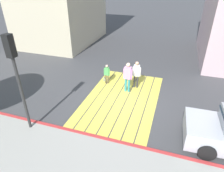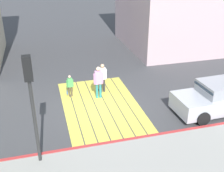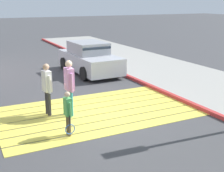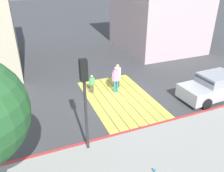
{
  "view_description": "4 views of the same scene",
  "coord_description": "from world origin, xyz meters",
  "px_view_note": "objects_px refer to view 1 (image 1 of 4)",
  "views": [
    {
      "loc": [
        -8.92,
        -2.39,
        6.07
      ],
      "look_at": [
        -0.11,
        0.52,
        0.78
      ],
      "focal_mm": 32.0,
      "sensor_mm": 36.0,
      "label": 1
    },
    {
      "loc": [
        -12.31,
        2.75,
        7.19
      ],
      "look_at": [
        -0.36,
        -0.49,
        1.23
      ],
      "focal_mm": 45.08,
      "sensor_mm": 36.0,
      "label": 2
    },
    {
      "loc": [
        3.84,
        8.87,
        3.59
      ],
      "look_at": [
        -0.6,
        -0.03,
        0.81
      ],
      "focal_mm": 49.39,
      "sensor_mm": 36.0,
      "label": 3
    },
    {
      "loc": [
        -11.25,
        5.18,
        7.09
      ],
      "look_at": [
        0.4,
        0.39,
        0.78
      ],
      "focal_mm": 36.71,
      "sensor_mm": 36.0,
      "label": 4
    }
  ],
  "objects_px": {
    "pedestrian_adult_lead": "(136,73)",
    "traffic_light_corner": "(15,66)",
    "pedestrian_child_with_racket": "(107,73)",
    "pedestrian_adult_trailing": "(128,75)"
  },
  "relations": [
    {
      "from": "pedestrian_adult_trailing",
      "to": "pedestrian_child_with_racket",
      "type": "distance_m",
      "value": 1.59
    },
    {
      "from": "traffic_light_corner",
      "to": "pedestrian_child_with_racket",
      "type": "distance_m",
      "value": 5.81
    },
    {
      "from": "pedestrian_adult_lead",
      "to": "pedestrian_child_with_racket",
      "type": "xyz_separation_m",
      "value": [
        -0.07,
        1.83,
        -0.28
      ]
    },
    {
      "from": "traffic_light_corner",
      "to": "pedestrian_adult_lead",
      "type": "distance_m",
      "value": 6.57
    },
    {
      "from": "pedestrian_child_with_racket",
      "to": "pedestrian_adult_lead",
      "type": "bearing_deg",
      "value": -87.91
    },
    {
      "from": "pedestrian_adult_lead",
      "to": "traffic_light_corner",
      "type": "bearing_deg",
      "value": 144.37
    },
    {
      "from": "pedestrian_adult_lead",
      "to": "pedestrian_adult_trailing",
      "type": "relative_size",
      "value": 0.94
    },
    {
      "from": "pedestrian_adult_trailing",
      "to": "pedestrian_child_with_racket",
      "type": "bearing_deg",
      "value": 69.31
    },
    {
      "from": "traffic_light_corner",
      "to": "pedestrian_adult_trailing",
      "type": "relative_size",
      "value": 2.35
    },
    {
      "from": "traffic_light_corner",
      "to": "pedestrian_adult_trailing",
      "type": "xyz_separation_m",
      "value": [
        4.45,
        -3.26,
        -1.99
      ]
    }
  ]
}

